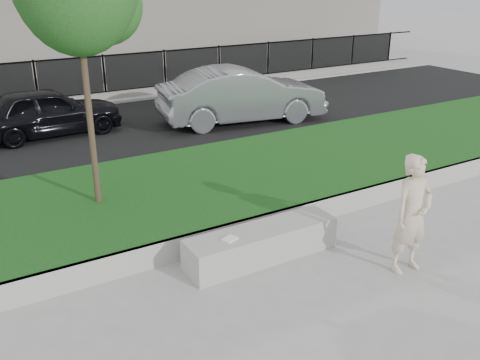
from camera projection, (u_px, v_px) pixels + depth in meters
ground at (256, 277)px, 7.88m from camera, size 90.00×90.00×0.00m
grass_bank at (172, 196)px, 10.20m from camera, size 34.00×4.00×0.40m
grass_kerb at (222, 237)px, 8.64m from camera, size 34.00×0.08×0.40m
street at (90, 134)px, 14.66m from camera, size 34.00×7.00×0.04m
far_pavement at (52, 101)px, 18.24m from camera, size 34.00×3.00×0.12m
iron_fence at (57, 92)px, 17.26m from camera, size 32.00×0.30×1.50m
stone_bench at (262, 243)px, 8.32m from camera, size 2.49×0.62×0.51m
man at (412, 214)px, 7.77m from camera, size 0.68×0.46×1.82m
book at (230, 239)px, 7.88m from camera, size 0.26×0.23×0.03m
car_dark at (47, 112)px, 14.24m from camera, size 3.91×1.69×1.31m
car_silver at (242, 95)px, 15.49m from camera, size 5.03×2.47×1.59m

